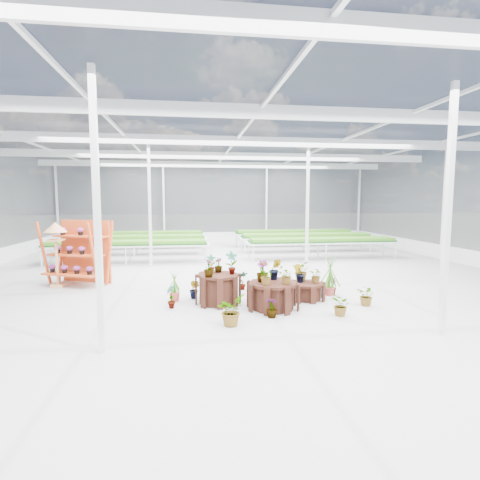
{
  "coord_description": "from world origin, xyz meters",
  "views": [
    {
      "loc": [
        -1.57,
        -10.11,
        2.45
      ],
      "look_at": [
        -0.1,
        0.73,
        1.3
      ],
      "focal_mm": 28.0,
      "sensor_mm": 36.0,
      "label": 1
    }
  ],
  "objects": [
    {
      "name": "ground_plane",
      "position": [
        0.0,
        0.0,
        0.0
      ],
      "size": [
        24.0,
        24.0,
        0.0
      ],
      "primitive_type": "plane",
      "color": "gray",
      "rests_on": "ground"
    },
    {
      "name": "greenhouse_shell",
      "position": [
        0.0,
        0.0,
        2.25
      ],
      "size": [
        18.0,
        24.0,
        4.5
      ],
      "primitive_type": null,
      "color": "white",
      "rests_on": "ground"
    },
    {
      "name": "steel_frame",
      "position": [
        0.0,
        0.0,
        2.25
      ],
      "size": [
        18.0,
        24.0,
        4.5
      ],
      "primitive_type": null,
      "color": "silver",
      "rests_on": "ground"
    },
    {
      "name": "nursery_benches",
      "position": [
        0.0,
        7.2,
        0.42
      ],
      "size": [
        16.0,
        7.0,
        0.84
      ],
      "primitive_type": null,
      "color": "silver",
      "rests_on": "ground"
    },
    {
      "name": "plinth_tall",
      "position": [
        -0.91,
        -1.37,
        0.36
      ],
      "size": [
        1.06,
        1.06,
        0.72
      ],
      "primitive_type": "cylinder",
      "rotation": [
        0.0,
        0.0,
        0.01
      ],
      "color": "#361910",
      "rests_on": "ground"
    },
    {
      "name": "plinth_mid",
      "position": [
        0.29,
        -1.97,
        0.31
      ],
      "size": [
        1.49,
        1.49,
        0.61
      ],
      "primitive_type": "cylinder",
      "rotation": [
        0.0,
        0.0,
        0.35
      ],
      "color": "#361910",
      "rests_on": "ground"
    },
    {
      "name": "plinth_low",
      "position": [
        1.29,
        -1.27,
        0.21
      ],
      "size": [
        1.0,
        1.0,
        0.42
      ],
      "primitive_type": "cylinder",
      "rotation": [
        0.0,
        0.0,
        0.08
      ],
      "color": "#361910",
      "rests_on": "ground"
    },
    {
      "name": "shelf_rack",
      "position": [
        -4.82,
        1.19,
        0.94
      ],
      "size": [
        2.0,
        1.57,
        1.88
      ],
      "primitive_type": null,
      "rotation": [
        0.0,
        0.0,
        -0.41
      ],
      "color": "#C9491C",
      "rests_on": "ground"
    },
    {
      "name": "bird_table",
      "position": [
        -5.3,
        0.96,
        0.93
      ],
      "size": [
        0.46,
        0.46,
        1.86
      ],
      "primitive_type": null,
      "rotation": [
        0.0,
        0.0,
        0.05
      ],
      "color": "tan",
      "rests_on": "ground"
    },
    {
      "name": "nursery_plants",
      "position": [
        0.29,
        -1.44,
        0.49
      ],
      "size": [
        4.96,
        3.39,
        1.33
      ],
      "color": "#3A771D",
      "rests_on": "ground"
    }
  ]
}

